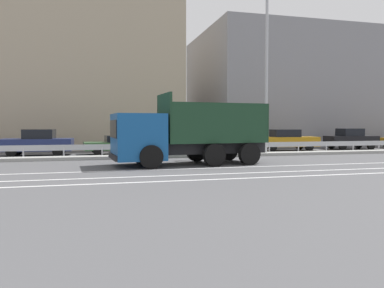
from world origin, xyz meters
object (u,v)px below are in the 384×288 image
median_road_sign (237,135)px  parked_car_6 (351,139)px  street_lamp_1 (267,61)px  parked_car_2 (38,143)px  dump_truck (171,139)px  parked_car_5 (286,140)px  parked_car_3 (118,144)px  parked_car_4 (207,141)px

median_road_sign → parked_car_6: (10.99, 3.81, -0.52)m
street_lamp_1 → parked_car_2: (-13.80, 3.58, -5.02)m
dump_truck → street_lamp_1: 9.10m
median_road_sign → parked_car_5: 6.55m
parked_car_5 → parked_car_6: (5.64, 0.08, 0.02)m
parked_car_2 → parked_car_3: (4.90, -0.16, -0.17)m
street_lamp_1 → parked_car_4: size_ratio=2.61×
parked_car_6 → parked_car_2: bearing=-85.0°
parked_car_5 → parked_car_3: bearing=-83.8°
dump_truck → median_road_sign: (4.92, 3.96, 0.06)m
street_lamp_1 → parked_car_4: bearing=124.5°
street_lamp_1 → parked_car_3: street_lamp_1 is taller
street_lamp_1 → parked_car_6: 11.07m
street_lamp_1 → parked_car_3: (-8.90, 3.42, -5.19)m
dump_truck → parked_car_4: size_ratio=1.87×
parked_car_3 → street_lamp_1: bearing=-115.7°
street_lamp_1 → parked_car_3: bearing=159.0°
parked_car_5 → dump_truck: bearing=-48.7°
dump_truck → street_lamp_1: size_ratio=0.71×
parked_car_3 → parked_car_5: 12.35m
dump_truck → street_lamp_1: bearing=-64.8°
parked_car_5 → median_road_sign: bearing=-50.6°
median_road_sign → parked_car_4: size_ratio=0.61×
dump_truck → parked_car_4: dump_truck is taller
parked_car_4 → parked_car_6: parked_car_6 is taller
street_lamp_1 → parked_car_6: size_ratio=2.69×
parked_car_4 → parked_car_6: size_ratio=1.03×
parked_car_5 → parked_car_6: size_ratio=1.18×
street_lamp_1 → parked_car_5: street_lamp_1 is taller
parked_car_3 → parked_car_6: bearing=-93.3°
street_lamp_1 → parked_car_5: 7.19m
parked_car_4 → parked_car_6: bearing=-86.7°
median_road_sign → street_lamp_1: bearing=-1.8°
parked_car_3 → parked_car_6: parked_car_6 is taller
dump_truck → parked_car_6: size_ratio=1.92×
parked_car_3 → parked_car_4: size_ratio=1.07×
parked_car_4 → dump_truck: bearing=155.4°
parked_car_3 → parked_car_6: 17.98m
parked_car_3 → parked_car_5: (12.34, 0.37, 0.14)m
median_road_sign → parked_car_2: median_road_sign is taller
median_road_sign → parked_car_6: median_road_sign is taller
parked_car_2 → dump_truck: bearing=-134.3°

